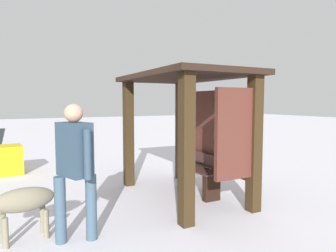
{
  "coord_description": "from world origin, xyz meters",
  "views": [
    {
      "loc": [
        4.77,
        -2.78,
        1.76
      ],
      "look_at": [
        -0.11,
        -0.25,
        1.32
      ],
      "focal_mm": 32.24,
      "sensor_mm": 36.0,
      "label": 1
    }
  ],
  "objects": [
    {
      "name": "ground_plane",
      "position": [
        0.0,
        0.0,
        0.0
      ],
      "size": [
        60.0,
        60.0,
        0.0
      ],
      "primitive_type": "plane",
      "color": "silver"
    },
    {
      "name": "bus_shelter",
      "position": [
        0.09,
        0.17,
        1.6
      ],
      "size": [
        2.76,
        1.66,
        2.27
      ],
      "color": "#342512",
      "rests_on": "ground"
    },
    {
      "name": "grit_bin",
      "position": [
        -3.49,
        -2.88,
        0.35
      ],
      "size": [
        0.75,
        0.63,
        0.7
      ],
      "primitive_type": "cube",
      "rotation": [
        0.0,
        0.0,
        0.1
      ],
      "color": "yellow",
      "rests_on": "ground"
    },
    {
      "name": "dog",
      "position": [
        0.65,
        -2.75,
        0.51
      ],
      "size": [
        0.38,
        1.06,
        0.71
      ],
      "color": "gray",
      "rests_on": "ground"
    },
    {
      "name": "bench_left_inside",
      "position": [
        0.0,
        0.35,
        0.36
      ],
      "size": [
        1.1,
        0.37,
        0.78
      ],
      "color": "#412824",
      "rests_on": "ground"
    },
    {
      "name": "person_walking",
      "position": [
        0.95,
        -2.11,
        1.03
      ],
      "size": [
        0.64,
        0.55,
        1.74
      ],
      "color": "#32485A",
      "rests_on": "ground"
    }
  ]
}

